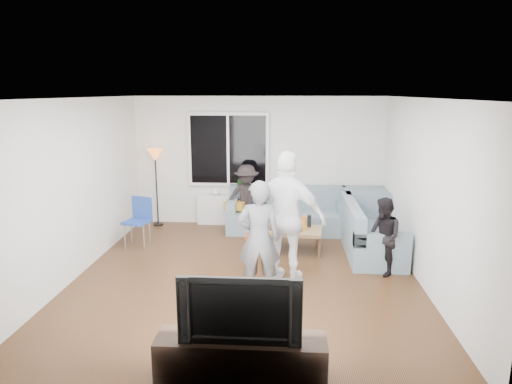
# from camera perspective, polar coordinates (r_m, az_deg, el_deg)

# --- Properties ---
(floor) EXTENTS (5.00, 5.50, 0.04)m
(floor) POSITION_cam_1_polar(r_m,az_deg,el_deg) (6.92, -1.19, -10.58)
(floor) COLOR #56351C
(floor) RESTS_ON ground
(ceiling) EXTENTS (5.00, 5.50, 0.04)m
(ceiling) POSITION_cam_1_polar(r_m,az_deg,el_deg) (6.37, -1.30, 11.85)
(ceiling) COLOR white
(ceiling) RESTS_ON ground
(wall_back) EXTENTS (5.00, 0.04, 2.60)m
(wall_back) POSITION_cam_1_polar(r_m,az_deg,el_deg) (9.23, 0.32, 3.82)
(wall_back) COLOR silver
(wall_back) RESTS_ON ground
(wall_front) EXTENTS (5.00, 0.04, 2.60)m
(wall_front) POSITION_cam_1_polar(r_m,az_deg,el_deg) (3.87, -5.00, -8.59)
(wall_front) COLOR silver
(wall_front) RESTS_ON ground
(wall_left) EXTENTS (0.04, 5.50, 2.60)m
(wall_left) POSITION_cam_1_polar(r_m,az_deg,el_deg) (7.19, -21.66, 0.45)
(wall_left) COLOR silver
(wall_left) RESTS_ON ground
(wall_right) EXTENTS (0.04, 5.50, 2.60)m
(wall_right) POSITION_cam_1_polar(r_m,az_deg,el_deg) (6.77, 20.51, -0.16)
(wall_right) COLOR silver
(wall_right) RESTS_ON ground
(window_frame) EXTENTS (1.62, 0.06, 1.47)m
(window_frame) POSITION_cam_1_polar(r_m,az_deg,el_deg) (9.18, -3.47, 5.32)
(window_frame) COLOR white
(window_frame) RESTS_ON wall_back
(window_glass) EXTENTS (1.50, 0.02, 1.35)m
(window_glass) POSITION_cam_1_polar(r_m,az_deg,el_deg) (9.14, -3.50, 5.29)
(window_glass) COLOR black
(window_glass) RESTS_ON window_frame
(window_mullion) EXTENTS (0.05, 0.03, 1.35)m
(window_mullion) POSITION_cam_1_polar(r_m,az_deg,el_deg) (9.13, -3.51, 5.29)
(window_mullion) COLOR white
(window_mullion) RESTS_ON window_frame
(radiator) EXTENTS (1.30, 0.12, 0.62)m
(radiator) POSITION_cam_1_polar(r_m,az_deg,el_deg) (9.37, -3.40, -2.25)
(radiator) COLOR silver
(radiator) RESTS_ON floor
(potted_plant) EXTENTS (0.23, 0.19, 0.38)m
(potted_plant) POSITION_cam_1_polar(r_m,az_deg,el_deg) (9.20, -2.14, 0.70)
(potted_plant) COLOR #2A5B24
(potted_plant) RESTS_ON radiator
(vase) EXTENTS (0.16, 0.16, 0.17)m
(vase) POSITION_cam_1_polar(r_m,az_deg,el_deg) (9.29, -5.08, 0.09)
(vase) COLOR white
(vase) RESTS_ON radiator
(sofa_back_section) EXTENTS (2.30, 0.85, 0.85)m
(sofa_back_section) POSITION_cam_1_polar(r_m,az_deg,el_deg) (8.90, 3.87, -2.29)
(sofa_back_section) COLOR slate
(sofa_back_section) RESTS_ON floor
(sofa_right_section) EXTENTS (2.00, 0.85, 0.85)m
(sofa_right_section) POSITION_cam_1_polar(r_m,az_deg,el_deg) (8.00, 14.21, -4.37)
(sofa_right_section) COLOR slate
(sofa_right_section) RESTS_ON floor
(sofa_corner) EXTENTS (0.85, 0.85, 0.85)m
(sofa_corner) POSITION_cam_1_polar(r_m,az_deg,el_deg) (9.03, 13.55, -2.40)
(sofa_corner) COLOR slate
(sofa_corner) RESTS_ON floor
(cushion_yellow) EXTENTS (0.43, 0.38, 0.14)m
(cushion_yellow) POSITION_cam_1_polar(r_m,az_deg,el_deg) (8.92, -2.64, -1.68)
(cushion_yellow) COLOR #B97E1B
(cushion_yellow) RESTS_ON sofa_back_section
(cushion_red) EXTENTS (0.38, 0.32, 0.13)m
(cushion_red) POSITION_cam_1_polar(r_m,az_deg,el_deg) (9.00, -2.57, -1.55)
(cushion_red) COLOR maroon
(cushion_red) RESTS_ON sofa_back_section
(coffee_table) EXTENTS (1.15, 0.71, 0.40)m
(coffee_table) POSITION_cam_1_polar(r_m,az_deg,el_deg) (7.87, 4.16, -5.98)
(coffee_table) COLOR #9E734C
(coffee_table) RESTS_ON floor
(pitcher) EXTENTS (0.17, 0.17, 0.17)m
(pitcher) POSITION_cam_1_polar(r_m,az_deg,el_deg) (7.77, 3.36, -4.03)
(pitcher) COLOR maroon
(pitcher) RESTS_ON coffee_table
(side_chair) EXTENTS (0.50, 0.50, 0.86)m
(side_chair) POSITION_cam_1_polar(r_m,az_deg,el_deg) (8.31, -14.68, -3.71)
(side_chair) COLOR #224195
(side_chair) RESTS_ON floor
(floor_lamp) EXTENTS (0.32, 0.32, 1.56)m
(floor_lamp) POSITION_cam_1_polar(r_m,az_deg,el_deg) (9.43, -12.32, 0.50)
(floor_lamp) COLOR orange
(floor_lamp) RESTS_ON floor
(player_left) EXTENTS (0.61, 0.43, 1.58)m
(player_left) POSITION_cam_1_polar(r_m,az_deg,el_deg) (6.04, 0.35, -5.87)
(player_left) COLOR #55555A
(player_left) RESTS_ON floor
(player_right) EXTENTS (1.20, 0.80, 1.89)m
(player_right) POSITION_cam_1_polar(r_m,az_deg,el_deg) (6.43, 3.95, -3.28)
(player_right) COLOR white
(player_right) RESTS_ON floor
(spectator_right) EXTENTS (0.57, 0.66, 1.17)m
(spectator_right) POSITION_cam_1_polar(r_m,az_deg,el_deg) (7.04, 15.64, -5.40)
(spectator_right) COLOR black
(spectator_right) RESTS_ON floor
(spectator_back) EXTENTS (0.93, 0.67, 1.31)m
(spectator_back) POSITION_cam_1_polar(r_m,az_deg,el_deg) (8.91, -1.19, -0.73)
(spectator_back) COLOR black
(spectator_back) RESTS_ON floor
(tv_console) EXTENTS (1.60, 0.40, 0.44)m
(tv_console) POSITION_cam_1_polar(r_m,az_deg,el_deg) (4.58, -1.88, -20.13)
(tv_console) COLOR #322419
(tv_console) RESTS_ON floor
(television) EXTENTS (1.13, 0.15, 0.65)m
(television) POSITION_cam_1_polar(r_m,az_deg,el_deg) (4.31, -1.93, -14.04)
(television) COLOR black
(television) RESTS_ON tv_console
(bottle_a) EXTENTS (0.07, 0.07, 0.19)m
(bottle_a) POSITION_cam_1_polar(r_m,az_deg,el_deg) (7.89, 1.85, -3.66)
(bottle_a) COLOR #D0410C
(bottle_a) RESTS_ON coffee_table
(bottle_e) EXTENTS (0.07, 0.07, 0.21)m
(bottle_e) POSITION_cam_1_polar(r_m,az_deg,el_deg) (7.91, 6.67, -3.63)
(bottle_e) COLOR black
(bottle_e) RESTS_ON coffee_table
(bottle_d) EXTENTS (0.07, 0.07, 0.25)m
(bottle_d) POSITION_cam_1_polar(r_m,az_deg,el_deg) (7.72, 5.99, -3.89)
(bottle_d) COLOR orange
(bottle_d) RESTS_ON coffee_table
(bottle_b) EXTENTS (0.08, 0.08, 0.27)m
(bottle_b) POSITION_cam_1_polar(r_m,az_deg,el_deg) (7.68, 3.31, -3.84)
(bottle_b) COLOR #349C1C
(bottle_b) RESTS_ON coffee_table
(bottle_c) EXTENTS (0.07, 0.07, 0.17)m
(bottle_c) POSITION_cam_1_polar(r_m,az_deg,el_deg) (7.95, 4.43, -3.65)
(bottle_c) COLOR black
(bottle_c) RESTS_ON coffee_table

